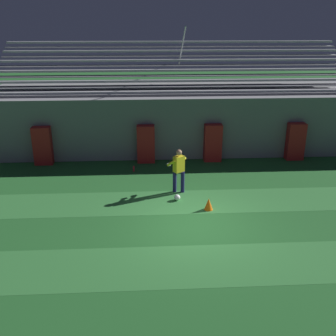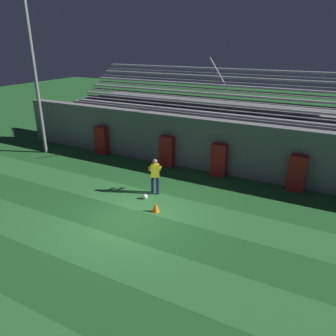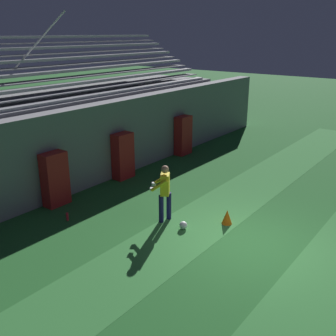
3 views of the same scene
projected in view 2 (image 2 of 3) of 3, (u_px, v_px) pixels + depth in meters
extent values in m
plane|color=#236028|center=(130.00, 220.00, 12.85)|extent=(80.00, 80.00, 0.00)
cube|color=#337A38|center=(94.00, 248.00, 11.09)|extent=(28.00, 1.93, 0.01)
cube|color=#337A38|center=(152.00, 202.00, 14.26)|extent=(28.00, 1.93, 0.01)
cube|color=gray|center=(196.00, 143.00, 17.69)|extent=(24.00, 0.60, 2.80)
cube|color=#B21E1E|center=(167.00, 151.00, 18.10)|extent=(0.79, 0.44, 1.70)
cube|color=#B21E1E|center=(219.00, 160.00, 16.78)|extent=(0.79, 0.44, 1.70)
cube|color=#B21E1E|center=(102.00, 140.00, 20.09)|extent=(0.79, 0.44, 1.70)
cube|color=#B21E1E|center=(297.00, 173.00, 15.11)|extent=(0.79, 0.44, 1.70)
cube|color=gray|center=(214.00, 131.00, 19.89)|extent=(18.00, 4.60, 2.90)
cube|color=#B7B7BC|center=(203.00, 112.00, 17.74)|extent=(17.10, 0.36, 0.10)
cube|color=gray|center=(201.00, 117.00, 17.66)|extent=(17.10, 0.60, 0.04)
cube|color=#B7B7BC|center=(208.00, 103.00, 18.17)|extent=(17.10, 0.36, 0.10)
cube|color=gray|center=(206.00, 107.00, 18.09)|extent=(17.10, 0.60, 0.04)
cube|color=#B7B7BC|center=(213.00, 94.00, 18.60)|extent=(17.10, 0.36, 0.10)
cube|color=gray|center=(211.00, 98.00, 18.52)|extent=(17.10, 0.60, 0.04)
cube|color=#B7B7BC|center=(217.00, 85.00, 19.03)|extent=(17.10, 0.36, 0.10)
cube|color=gray|center=(216.00, 90.00, 18.95)|extent=(17.10, 0.60, 0.04)
cube|color=#B7B7BC|center=(222.00, 77.00, 19.46)|extent=(17.10, 0.36, 0.10)
cube|color=gray|center=(220.00, 81.00, 19.38)|extent=(17.10, 0.60, 0.04)
cube|color=#B7B7BC|center=(226.00, 69.00, 19.90)|extent=(17.10, 0.36, 0.10)
cube|color=gray|center=(225.00, 73.00, 19.81)|extent=(17.10, 0.60, 0.04)
cylinder|color=#B7B7BC|center=(220.00, 75.00, 18.17)|extent=(0.06, 3.33, 2.05)
cylinder|color=slate|center=(36.00, 80.00, 19.00)|extent=(0.20, 0.20, 8.91)
cylinder|color=#19194C|center=(153.00, 184.00, 15.04)|extent=(0.19, 0.19, 0.82)
cylinder|color=#19194C|center=(158.00, 186.00, 14.87)|extent=(0.19, 0.19, 0.82)
cube|color=yellow|center=(155.00, 171.00, 14.70)|extent=(0.45, 0.41, 0.60)
sphere|color=#A37556|center=(155.00, 161.00, 14.54)|extent=(0.22, 0.22, 0.22)
cylinder|color=yellow|center=(150.00, 169.00, 14.79)|extent=(0.33, 0.45, 0.37)
cylinder|color=yellow|center=(160.00, 168.00, 14.83)|extent=(0.33, 0.45, 0.37)
cube|color=silver|center=(150.00, 170.00, 15.03)|extent=(0.15, 0.15, 0.08)
cube|color=silver|center=(159.00, 169.00, 15.06)|extent=(0.15, 0.15, 0.08)
sphere|color=white|center=(145.00, 197.00, 14.52)|extent=(0.22, 0.22, 0.22)
cone|color=orange|center=(156.00, 207.00, 13.39)|extent=(0.30, 0.30, 0.42)
cylinder|color=red|center=(148.00, 169.00, 17.64)|extent=(0.07, 0.07, 0.24)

